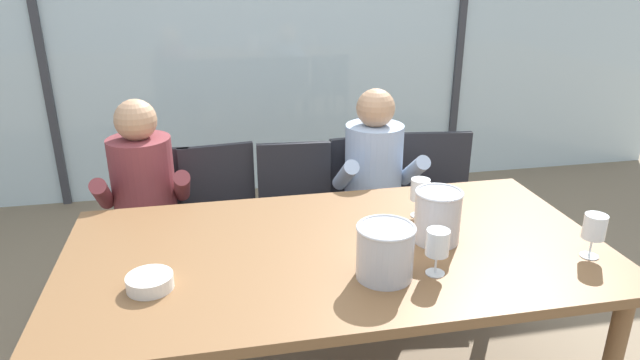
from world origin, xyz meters
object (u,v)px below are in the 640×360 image
object	(u,v)px
ice_bucket_primary	(438,216)
wine_glass_center_pour	(594,229)
dining_table	(337,263)
person_pale_blue_shirt	(377,184)
wine_glass_near_bucket	(420,191)
chair_near_curtain	(153,218)
wine_glass_by_left_taster	(437,245)
tasting_bowl	(150,282)
ice_bucket_secondary	(385,251)
chair_center	(296,210)
person_maroon_top	(145,201)
chair_left_of_center	(222,213)
chair_near_window_right	(438,196)
chair_right_of_center	(369,201)

from	to	relation	value
ice_bucket_primary	wine_glass_center_pour	size ratio (longest dim) A/B	1.25
dining_table	ice_bucket_primary	world-z (taller)	ice_bucket_primary
wine_glass_center_pour	ice_bucket_primary	bearing A→B (deg)	155.71
person_pale_blue_shirt	wine_glass_near_bucket	xyz separation A→B (m)	(0.00, -0.61, 0.20)
chair_near_curtain	dining_table	bearing A→B (deg)	-45.48
ice_bucket_primary	chair_near_curtain	bearing A→B (deg)	140.04
chair_near_curtain	wine_glass_near_bucket	world-z (taller)	wine_glass_near_bucket
chair_near_curtain	wine_glass_by_left_taster	xyz separation A→B (m)	(1.11, -1.25, 0.38)
chair_near_curtain	tasting_bowl	distance (m)	1.19
ice_bucket_secondary	chair_center	bearing A→B (deg)	96.46
person_maroon_top	ice_bucket_primary	distance (m)	1.50
wine_glass_near_bucket	wine_glass_center_pour	size ratio (longest dim) A/B	1.00
chair_center	tasting_bowl	bearing A→B (deg)	-117.36
chair_left_of_center	chair_near_window_right	bearing A→B (deg)	-6.72
person_maroon_top	ice_bucket_primary	xyz separation A→B (m)	(1.22, -0.85, 0.20)
wine_glass_by_left_taster	wine_glass_center_pour	size ratio (longest dim) A/B	1.00
chair_center	chair_near_window_right	bearing A→B (deg)	6.75
chair_right_of_center	ice_bucket_primary	world-z (taller)	ice_bucket_primary
dining_table	ice_bucket_secondary	bearing A→B (deg)	-65.37
person_maroon_top	wine_glass_by_left_taster	distance (m)	1.58
dining_table	tasting_bowl	world-z (taller)	tasting_bowl
person_maroon_top	ice_bucket_secondary	distance (m)	1.43
chair_right_of_center	ice_bucket_primary	bearing A→B (deg)	-97.19
chair_near_curtain	ice_bucket_primary	xyz separation A→B (m)	(1.21, -1.01, 0.37)
chair_center	tasting_bowl	size ratio (longest dim) A/B	5.47
chair_center	chair_near_window_right	size ratio (longest dim) A/B	1.00
chair_center	chair_near_curtain	bearing A→B (deg)	-179.29
tasting_bowl	wine_glass_near_bucket	bearing A→B (deg)	18.66
tasting_bowl	chair_right_of_center	bearing A→B (deg)	45.68
chair_near_curtain	ice_bucket_primary	distance (m)	1.62
person_maroon_top	tasting_bowl	bearing A→B (deg)	-88.06
person_maroon_top	dining_table	bearing A→B (deg)	-50.00
ice_bucket_primary	chair_near_window_right	bearing A→B (deg)	66.00
chair_left_of_center	person_pale_blue_shirt	world-z (taller)	person_pale_blue_shirt
wine_glass_center_pour	dining_table	bearing A→B (deg)	164.16
person_pale_blue_shirt	ice_bucket_secondary	world-z (taller)	person_pale_blue_shirt
chair_near_curtain	ice_bucket_secondary	xyz separation A→B (m)	(0.92, -1.24, 0.36)
chair_near_window_right	wine_glass_by_left_taster	distance (m)	1.41
person_maroon_top	person_pale_blue_shirt	bearing A→B (deg)	-4.77
chair_right_of_center	tasting_bowl	world-z (taller)	chair_right_of_center
person_pale_blue_shirt	wine_glass_near_bucket	size ratio (longest dim) A/B	6.90
person_maroon_top	wine_glass_near_bucket	size ratio (longest dim) A/B	6.90
dining_table	chair_near_window_right	bearing A→B (deg)	49.00
chair_near_window_right	tasting_bowl	world-z (taller)	chair_near_window_right
tasting_bowl	wine_glass_center_pour	world-z (taller)	wine_glass_center_pour
chair_near_curtain	tasting_bowl	bearing A→B (deg)	-79.48
chair_right_of_center	person_pale_blue_shirt	distance (m)	0.23
chair_near_curtain	person_pale_blue_shirt	bearing A→B (deg)	-2.38
chair_left_of_center	ice_bucket_primary	world-z (taller)	ice_bucket_primary
chair_near_curtain	ice_bucket_primary	size ratio (longest dim) A/B	4.06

